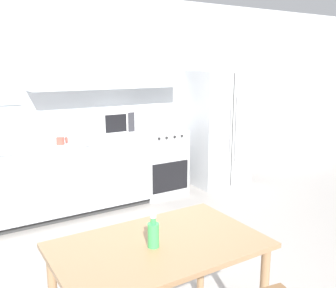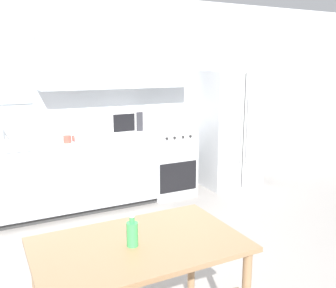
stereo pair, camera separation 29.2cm
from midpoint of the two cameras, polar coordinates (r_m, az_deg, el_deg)
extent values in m
plane|color=gray|center=(3.36, 0.20, -20.50)|extent=(12.00, 12.00, 0.00)
cube|color=silver|center=(5.00, -11.98, 6.57)|extent=(12.00, 0.06, 2.70)
cube|color=#B2B7BC|center=(4.95, -6.14, 12.28)|extent=(1.97, 0.32, 0.66)
cube|color=#333333|center=(4.90, -15.01, -9.49)|extent=(2.48, 0.59, 0.08)
cube|color=#B2B7BC|center=(4.73, -15.23, -4.61)|extent=(2.48, 0.65, 0.81)
cube|color=#B2B7BC|center=(4.42, -14.32, -5.73)|extent=(0.81, 0.01, 0.79)
cube|color=#B2B7BC|center=(4.66, -4.34, -4.47)|extent=(0.81, 0.01, 0.79)
cube|color=silver|center=(4.63, -15.51, 0.36)|extent=(2.51, 0.67, 0.03)
cube|color=#B7BABC|center=(5.28, 1.59, -2.74)|extent=(0.63, 0.60, 0.91)
cube|color=black|center=(5.06, 3.25, -5.04)|extent=(0.55, 0.01, 0.40)
cylinder|color=#262626|center=(4.84, 1.56, 0.82)|extent=(0.03, 0.02, 0.03)
cylinder|color=#262626|center=(4.89, 2.73, 0.94)|extent=(0.03, 0.02, 0.03)
cylinder|color=#262626|center=(4.95, 3.99, 1.07)|extent=(0.03, 0.02, 0.03)
cylinder|color=#262626|center=(5.01, 5.11, 1.18)|extent=(0.03, 0.02, 0.03)
cube|color=silver|center=(5.72, 10.79, 2.31)|extent=(0.84, 0.67, 1.72)
cube|color=#3F3F3F|center=(5.46, 12.95, 1.76)|extent=(0.01, 0.01, 1.66)
cylinder|color=silver|center=(5.40, 12.74, 2.03)|extent=(0.02, 0.02, 0.94)
cylinder|color=silver|center=(5.47, 13.55, 2.11)|extent=(0.02, 0.02, 0.94)
cube|color=#B7BABC|center=(4.55, -22.43, -0.01)|extent=(0.69, 0.41, 0.02)
cube|color=silver|center=(4.99, -5.17, 3.56)|extent=(0.45, 0.34, 0.31)
cube|color=black|center=(4.80, -4.98, 3.24)|extent=(0.29, 0.01, 0.22)
cube|color=#2D2D33|center=(4.89, -2.64, 3.43)|extent=(0.09, 0.01, 0.25)
cylinder|color=#BF4C3F|center=(4.43, -13.30, 0.71)|extent=(0.09, 0.09, 0.09)
torus|color=#BF4C3F|center=(4.44, -12.44, 0.84)|extent=(0.02, 0.07, 0.07)
cube|color=white|center=(4.57, -10.99, 1.82)|extent=(0.25, 0.21, 0.19)
sphere|color=white|center=(4.55, -11.05, 3.36)|extent=(0.14, 0.14, 0.13)
cube|color=#997551|center=(2.33, -0.73, -15.16)|extent=(1.25, 0.78, 0.03)
cylinder|color=#997551|center=(3.01, 6.48, -16.66)|extent=(0.06, 0.06, 0.72)
cylinder|color=#3FB259|center=(2.26, -1.68, -13.65)|extent=(0.07, 0.07, 0.15)
cylinder|color=#3FB259|center=(2.22, -1.70, -11.52)|extent=(0.03, 0.03, 0.04)
cylinder|color=white|center=(2.21, -1.70, -10.87)|extent=(0.04, 0.04, 0.02)
camera|label=1|loc=(0.15, -87.69, 0.49)|focal=40.00mm
camera|label=2|loc=(0.15, 92.31, -0.49)|focal=40.00mm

